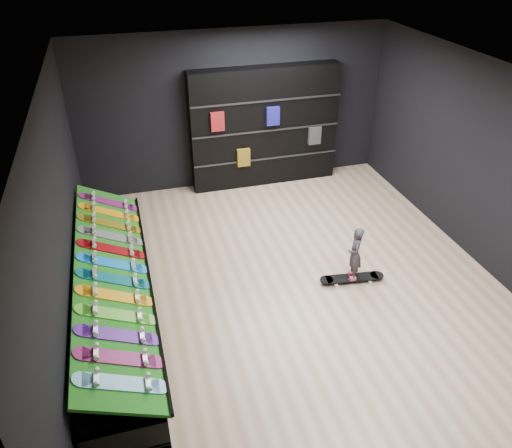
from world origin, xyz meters
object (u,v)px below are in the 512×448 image
object	(u,v)px
display_rack	(114,301)
back_shelving	(264,127)
floor_skateboard	(352,279)
child	(354,263)

from	to	relation	value
display_rack	back_shelving	world-z (taller)	back_shelving
back_shelving	floor_skateboard	world-z (taller)	back_shelving
back_shelving	floor_skateboard	xyz separation A→B (m)	(0.31, -3.55, -1.12)
display_rack	back_shelving	distance (m)	4.64
display_rack	child	world-z (taller)	child
display_rack	child	xyz separation A→B (m)	(3.42, -0.23, 0.09)
display_rack	floor_skateboard	xyz separation A→B (m)	(3.42, -0.23, -0.21)
display_rack	floor_skateboard	distance (m)	3.43
back_shelving	display_rack	bearing A→B (deg)	-133.15
display_rack	child	size ratio (longest dim) A/B	8.83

